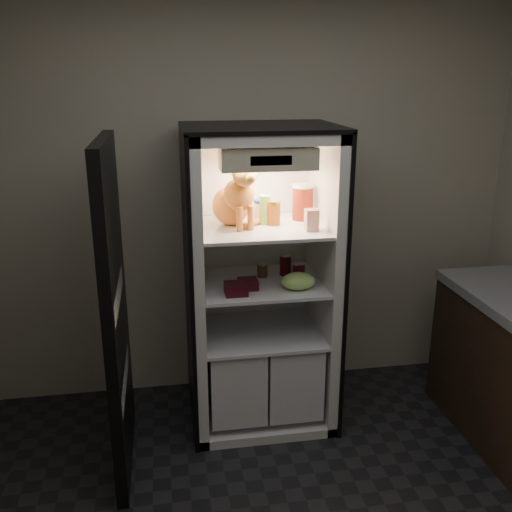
{
  "coord_description": "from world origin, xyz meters",
  "views": [
    {
      "loc": [
        -0.57,
        -1.89,
        2.15
      ],
      "look_at": [
        -0.03,
        1.32,
        1.11
      ],
      "focal_mm": 40.0,
      "sensor_mm": 36.0,
      "label": 1
    }
  ],
  "objects_px": {
    "tabby_cat": "(235,199)",
    "soda_can_b": "(298,272)",
    "pepper_jar": "(303,202)",
    "berry_box_left": "(236,289)",
    "mayo_tub": "(262,211)",
    "berry_box_right": "(248,284)",
    "parmesan_shaker": "(265,210)",
    "soda_can_a": "(285,265)",
    "soda_can_c": "(300,272)",
    "salsa_jar": "(274,213)",
    "cream_carton": "(312,220)",
    "refrigerator": "(259,300)",
    "condiment_jar": "(262,270)",
    "grape_bag": "(298,281)"
  },
  "relations": [
    {
      "from": "soda_can_c",
      "to": "grape_bag",
      "type": "height_order",
      "value": "soda_can_c"
    },
    {
      "from": "tabby_cat",
      "to": "condiment_jar",
      "type": "bearing_deg",
      "value": -2.33
    },
    {
      "from": "parmesan_shaker",
      "to": "salsa_jar",
      "type": "distance_m",
      "value": 0.06
    },
    {
      "from": "refrigerator",
      "to": "cream_carton",
      "type": "xyz_separation_m",
      "value": [
        0.27,
        -0.2,
        0.56
      ]
    },
    {
      "from": "pepper_jar",
      "to": "grape_bag",
      "type": "height_order",
      "value": "pepper_jar"
    },
    {
      "from": "parmesan_shaker",
      "to": "soda_can_c",
      "type": "bearing_deg",
      "value": -19.87
    },
    {
      "from": "refrigerator",
      "to": "condiment_jar",
      "type": "xyz_separation_m",
      "value": [
        0.02,
        0.02,
        0.19
      ]
    },
    {
      "from": "mayo_tub",
      "to": "soda_can_b",
      "type": "distance_m",
      "value": 0.43
    },
    {
      "from": "tabby_cat",
      "to": "soda_can_b",
      "type": "xyz_separation_m",
      "value": [
        0.37,
        -0.06,
        -0.46
      ]
    },
    {
      "from": "parmesan_shaker",
      "to": "soda_can_b",
      "type": "relative_size",
      "value": 1.55
    },
    {
      "from": "mayo_tub",
      "to": "soda_can_c",
      "type": "relative_size",
      "value": 1.22
    },
    {
      "from": "pepper_jar",
      "to": "cream_carton",
      "type": "relative_size",
      "value": 1.75
    },
    {
      "from": "tabby_cat",
      "to": "soda_can_a",
      "type": "distance_m",
      "value": 0.55
    },
    {
      "from": "condiment_jar",
      "to": "soda_can_b",
      "type": "bearing_deg",
      "value": -29.73
    },
    {
      "from": "tabby_cat",
      "to": "grape_bag",
      "type": "height_order",
      "value": "tabby_cat"
    },
    {
      "from": "refrigerator",
      "to": "soda_can_c",
      "type": "xyz_separation_m",
      "value": [
        0.23,
        -0.09,
        0.21
      ]
    },
    {
      "from": "salsa_jar",
      "to": "soda_can_b",
      "type": "xyz_separation_m",
      "value": [
        0.14,
        -0.05,
        -0.37
      ]
    },
    {
      "from": "berry_box_left",
      "to": "condiment_jar",
      "type": "bearing_deg",
      "value": 52.68
    },
    {
      "from": "mayo_tub",
      "to": "soda_can_a",
      "type": "xyz_separation_m",
      "value": [
        0.15,
        0.0,
        -0.36
      ]
    },
    {
      "from": "cream_carton",
      "to": "tabby_cat",
      "type": "bearing_deg",
      "value": 157.39
    },
    {
      "from": "mayo_tub",
      "to": "soda_can_b",
      "type": "xyz_separation_m",
      "value": [
        0.2,
        -0.12,
        -0.36
      ]
    },
    {
      "from": "mayo_tub",
      "to": "berry_box_right",
      "type": "height_order",
      "value": "mayo_tub"
    },
    {
      "from": "soda_can_c",
      "to": "grape_bag",
      "type": "distance_m",
      "value": 0.14
    },
    {
      "from": "pepper_jar",
      "to": "berry_box_left",
      "type": "height_order",
      "value": "pepper_jar"
    },
    {
      "from": "tabby_cat",
      "to": "grape_bag",
      "type": "relative_size",
      "value": 2.17
    },
    {
      "from": "parmesan_shaker",
      "to": "berry_box_left",
      "type": "xyz_separation_m",
      "value": [
        -0.21,
        -0.22,
        -0.41
      ]
    },
    {
      "from": "pepper_jar",
      "to": "berry_box_left",
      "type": "bearing_deg",
      "value": -146.9
    },
    {
      "from": "parmesan_shaker",
      "to": "soda_can_a",
      "type": "relative_size",
      "value": 1.34
    },
    {
      "from": "mayo_tub",
      "to": "cream_carton",
      "type": "xyz_separation_m",
      "value": [
        0.25,
        -0.23,
        -0.01
      ]
    },
    {
      "from": "salsa_jar",
      "to": "soda_can_b",
      "type": "height_order",
      "value": "salsa_jar"
    },
    {
      "from": "soda_can_b",
      "to": "mayo_tub",
      "type": "bearing_deg",
      "value": 149.47
    },
    {
      "from": "pepper_jar",
      "to": "soda_can_a",
      "type": "distance_m",
      "value": 0.41
    },
    {
      "from": "parmesan_shaker",
      "to": "cream_carton",
      "type": "bearing_deg",
      "value": -37.7
    },
    {
      "from": "salsa_jar",
      "to": "cream_carton",
      "type": "xyz_separation_m",
      "value": [
        0.19,
        -0.16,
        -0.01
      ]
    },
    {
      "from": "condiment_jar",
      "to": "cream_carton",
      "type": "bearing_deg",
      "value": -42.98
    },
    {
      "from": "parmesan_shaker",
      "to": "grape_bag",
      "type": "height_order",
      "value": "parmesan_shaker"
    },
    {
      "from": "berry_box_right",
      "to": "refrigerator",
      "type": "bearing_deg",
      "value": 60.03
    },
    {
      "from": "salsa_jar",
      "to": "tabby_cat",
      "type": "bearing_deg",
      "value": 177.31
    },
    {
      "from": "condiment_jar",
      "to": "soda_can_a",
      "type": "bearing_deg",
      "value": 3.84
    },
    {
      "from": "refrigerator",
      "to": "berry_box_left",
      "type": "bearing_deg",
      "value": -126.32
    },
    {
      "from": "tabby_cat",
      "to": "soda_can_b",
      "type": "relative_size",
      "value": 3.91
    },
    {
      "from": "soda_can_a",
      "to": "soda_can_c",
      "type": "bearing_deg",
      "value": -63.81
    },
    {
      "from": "salsa_jar",
      "to": "parmesan_shaker",
      "type": "bearing_deg",
      "value": 155.98
    },
    {
      "from": "pepper_jar",
      "to": "soda_can_b",
      "type": "relative_size",
      "value": 1.94
    },
    {
      "from": "tabby_cat",
      "to": "soda_can_c",
      "type": "distance_m",
      "value": 0.6
    },
    {
      "from": "refrigerator",
      "to": "salsa_jar",
      "type": "bearing_deg",
      "value": -28.18
    },
    {
      "from": "cream_carton",
      "to": "parmesan_shaker",
      "type": "bearing_deg",
      "value": 142.3
    },
    {
      "from": "condiment_jar",
      "to": "pepper_jar",
      "type": "bearing_deg",
      "value": 7.56
    },
    {
      "from": "grape_bag",
      "to": "soda_can_b",
      "type": "bearing_deg",
      "value": 77.7
    },
    {
      "from": "tabby_cat",
      "to": "condiment_jar",
      "type": "distance_m",
      "value": 0.5
    }
  ]
}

